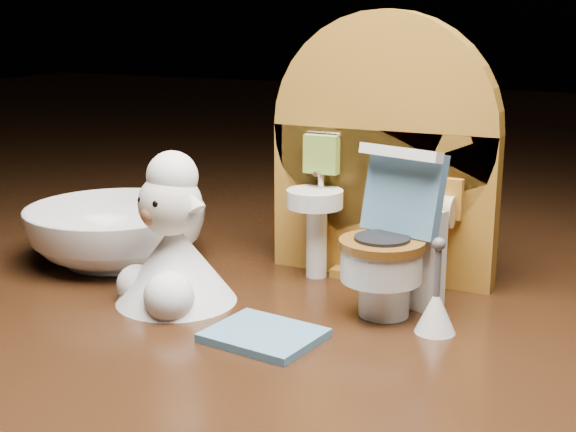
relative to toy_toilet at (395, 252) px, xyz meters
name	(u,v)px	position (x,y,z in m)	size (l,w,h in m)	color
backdrop_panel	(381,164)	(-0.03, 0.05, 0.03)	(0.13, 0.05, 0.15)	#A66F22
toy_toilet	(395,252)	(0.00, 0.00, 0.00)	(0.05, 0.06, 0.09)	white
bath_mat	(264,335)	(-0.04, -0.06, -0.03)	(0.05, 0.04, 0.00)	#5384A8
toilet_brush	(436,308)	(0.03, -0.02, -0.02)	(0.02, 0.02, 0.05)	white
plush_lamb	(172,250)	(-0.11, -0.04, 0.00)	(0.06, 0.07, 0.08)	white
ceramic_bowl	(116,234)	(-0.18, 0.01, -0.01)	(0.11, 0.11, 0.03)	white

